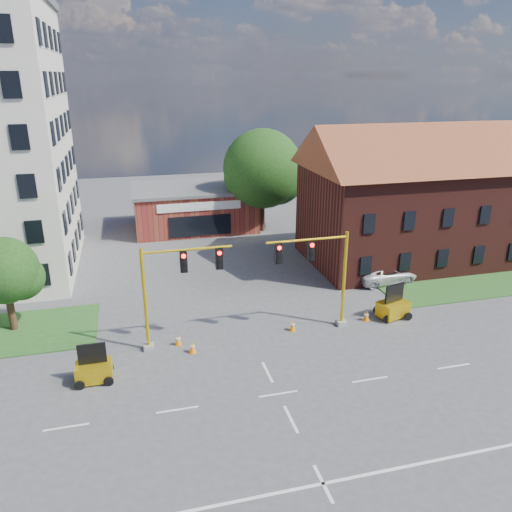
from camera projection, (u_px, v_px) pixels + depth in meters
name	position (u px, v px, depth m)	size (l,w,h in m)	color
ground	(278.00, 394.00, 24.83)	(120.00, 120.00, 0.00)	#49494C
grass_verge_ne	(474.00, 287.00, 37.24)	(14.00, 4.00, 0.08)	#214E1D
lane_markings	(298.00, 433.00, 22.10)	(60.00, 36.00, 0.01)	white
brick_shop	(194.00, 207.00, 51.38)	(12.40, 8.40, 4.30)	maroon
townhouse_row	(430.00, 190.00, 41.60)	(21.00, 11.00, 11.50)	#4C1C16
tree_large	(266.00, 171.00, 49.03)	(8.16, 7.77, 10.22)	#3E2416
tree_nw_front	(8.00, 273.00, 29.92)	(4.24, 4.04, 5.99)	#3E2416
signal_mast_west	(174.00, 284.00, 27.93)	(5.30, 0.60, 6.20)	gray
signal_mast_east	(320.00, 270.00, 29.98)	(5.30, 0.60, 6.20)	gray
trailer_west	(94.00, 370.00, 25.70)	(1.82, 1.21, 2.07)	gold
trailer_east	(393.00, 307.00, 32.53)	(2.22, 1.79, 2.20)	gold
cone_a	(192.00, 347.00, 28.42)	(0.40, 0.40, 0.70)	orange
cone_b	(178.00, 340.00, 29.24)	(0.40, 0.40, 0.70)	orange
cone_c	(292.00, 326.00, 30.90)	(0.40, 0.40, 0.70)	orange
cone_d	(366.00, 316.00, 32.14)	(0.40, 0.40, 0.70)	orange
pickup_white	(386.00, 274.00, 38.06)	(2.22, 4.81, 1.34)	silver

